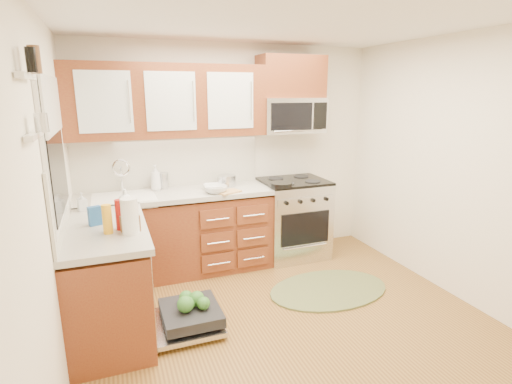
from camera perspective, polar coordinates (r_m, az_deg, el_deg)
name	(u,v)px	position (r m, az deg, el deg)	size (l,w,h in m)	color
floor	(293,327)	(3.64, 5.27, -18.68)	(3.50, 3.50, 0.00)	brown
ceiling	(301,15)	(3.11, 6.41, 23.86)	(3.50, 3.50, 0.00)	white
wall_back	(231,154)	(4.75, -3.61, 5.41)	(3.50, 0.04, 2.50)	white
wall_front	(497,284)	(1.84, 31.14, -11.24)	(3.50, 0.04, 2.50)	white
wall_left	(48,209)	(2.86, -27.54, -2.13)	(0.04, 3.50, 2.50)	white
wall_right	(465,171)	(4.21, 27.69, 2.66)	(0.04, 3.50, 2.50)	white
base_cabinet_back	(177,236)	(4.51, -11.19, -6.15)	(2.05, 0.60, 0.85)	maroon
base_cabinet_left	(109,283)	(3.62, -20.28, -12.12)	(0.60, 1.25, 0.85)	maroon
countertop_back	(175,194)	(4.36, -11.47, -0.34)	(2.07, 0.64, 0.05)	#AAA59B
countertop_left	(105,229)	(3.44, -20.79, -4.97)	(0.64, 1.27, 0.05)	#AAA59B
backsplash_back	(169,161)	(4.59, -12.26, 4.28)	(2.05, 0.02, 0.57)	beige
backsplash_left	(60,195)	(3.37, -26.24, -0.39)	(0.02, 1.25, 0.57)	beige
upper_cabinets	(168,101)	(4.36, -12.41, 12.58)	(2.05, 0.35, 0.75)	maroon
cabinet_over_mw	(291,77)	(4.78, 5.00, 16.08)	(0.76, 0.35, 0.47)	maroon
range	(293,218)	(4.88, 5.32, -3.74)	(0.76, 0.64, 0.95)	silver
microwave	(291,115)	(4.76, 5.02, 10.85)	(0.76, 0.38, 0.40)	silver
sink	(125,209)	(4.32, -18.23, -2.29)	(0.62, 0.50, 0.26)	white
dishwasher	(186,318)	(3.61, -9.92, -17.34)	(0.70, 0.60, 0.20)	silver
window	(54,151)	(3.29, -26.93, 5.25)	(0.03, 1.05, 1.05)	white
window_blind	(52,105)	(3.26, -27.14, 11.01)	(0.02, 0.96, 0.40)	white
shelf_upper	(26,76)	(2.42, -29.96, 14.15)	(0.04, 0.40, 0.03)	white
shelf_lower	(34,135)	(2.43, -29.08, 7.11)	(0.04, 0.40, 0.03)	white
rug	(329,289)	(4.26, 10.34, -13.53)	(1.26, 0.82, 0.02)	olive
skillet	(281,185)	(4.42, 3.60, 1.07)	(0.24, 0.24, 0.05)	black
stock_pot	(226,181)	(4.54, -4.24, 1.62)	(0.21, 0.21, 0.13)	silver
cutting_board	(228,192)	(4.26, -3.98, 0.03)	(0.25, 0.16, 0.02)	tan
canister	(164,181)	(4.53, -13.08, 1.58)	(0.11, 0.11, 0.18)	silver
paper_towel_roll	(130,216)	(3.15, -17.57, -3.30)	(0.13, 0.13, 0.28)	white
mustard_bottle	(107,219)	(3.22, -20.48, -3.65)	(0.07, 0.07, 0.22)	yellow
red_bottle	(120,215)	(3.27, -18.90, -3.09)	(0.06, 0.06, 0.24)	#A3100D
wooden_box	(130,224)	(3.21, -17.51, -4.35)	(0.13, 0.09, 0.13)	brown
blue_carton	(95,216)	(3.46, -22.04, -3.18)	(0.10, 0.06, 0.15)	#2258A0
bowl_a	(214,187)	(4.40, -6.00, 0.72)	(0.23, 0.23, 0.06)	#999999
bowl_b	(216,190)	(4.25, -5.75, 0.35)	(0.24, 0.24, 0.08)	#999999
cup	(226,179)	(4.68, -4.27, 1.88)	(0.14, 0.14, 0.11)	#999999
soap_bottle_a	(156,178)	(4.44, -14.14, 1.96)	(0.11, 0.11, 0.28)	#999999
soap_bottle_b	(82,202)	(3.92, -23.60, -1.28)	(0.08, 0.08, 0.17)	#999999
soap_bottle_c	(125,198)	(3.90, -18.19, -0.84)	(0.13, 0.13, 0.17)	#999999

